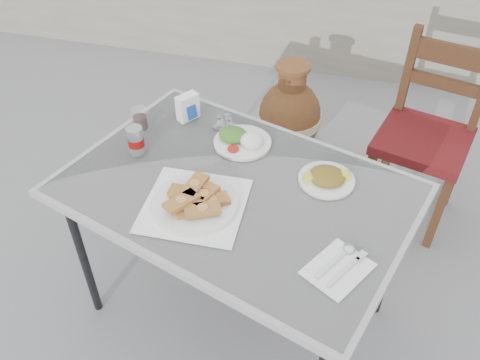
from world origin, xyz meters
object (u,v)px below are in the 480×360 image
(condiment_caddy, at_px, (225,124))
(terracotta_urn, at_px, (289,118))
(salad_rice_plate, at_px, (242,139))
(cola_glass, at_px, (140,120))
(salad_chopped_plate, at_px, (327,178))
(napkin_holder, at_px, (188,107))
(chair, at_px, (426,134))
(cafe_table, at_px, (236,197))
(pide_plate, at_px, (194,199))
(soda_can, at_px, (136,140))

(condiment_caddy, height_order, terracotta_urn, condiment_caddy)
(salad_rice_plate, xyz_separation_m, cola_glass, (-0.46, -0.00, 0.02))
(condiment_caddy, bearing_deg, salad_chopped_plate, -26.48)
(cola_glass, distance_m, napkin_holder, 0.22)
(chair, bearing_deg, salad_chopped_plate, -102.83)
(salad_chopped_plate, height_order, cola_glass, cola_glass)
(cafe_table, height_order, pide_plate, pide_plate)
(cola_glass, bearing_deg, soda_can, -71.12)
(pide_plate, height_order, condiment_caddy, pide_plate)
(chair, height_order, terracotta_urn, chair)
(salad_chopped_plate, distance_m, terracotta_urn, 1.24)
(salad_chopped_plate, bearing_deg, salad_rice_plate, 158.73)
(cafe_table, xyz_separation_m, salad_rice_plate, (-0.05, 0.27, 0.08))
(cola_glass, relative_size, terracotta_urn, 0.14)
(soda_can, xyz_separation_m, terracotta_urn, (0.46, 1.11, -0.54))
(cafe_table, distance_m, salad_rice_plate, 0.28)
(cola_glass, bearing_deg, salad_rice_plate, 0.10)
(salad_chopped_plate, distance_m, chair, 0.98)
(condiment_caddy, relative_size, terracotta_urn, 0.16)
(pide_plate, height_order, napkin_holder, napkin_holder)
(pide_plate, distance_m, salad_chopped_plate, 0.52)
(cafe_table, bearing_deg, cola_glass, 152.20)
(salad_chopped_plate, relative_size, condiment_caddy, 2.02)
(cafe_table, distance_m, soda_can, 0.48)
(cafe_table, height_order, salad_chopped_plate, salad_chopped_plate)
(salad_rice_plate, relative_size, soda_can, 2.00)
(chair, bearing_deg, salad_rice_plate, -125.09)
(cola_glass, bearing_deg, condiment_caddy, 14.17)
(soda_can, height_order, chair, chair)
(salad_rice_plate, height_order, terracotta_urn, salad_rice_plate)
(salad_rice_plate, height_order, chair, chair)
(salad_rice_plate, bearing_deg, cafe_table, -80.00)
(soda_can, distance_m, terracotta_urn, 1.32)
(salad_chopped_plate, xyz_separation_m, chair, (0.44, 0.82, -0.29))
(salad_chopped_plate, bearing_deg, chair, 61.71)
(pide_plate, distance_m, soda_can, 0.41)
(condiment_caddy, bearing_deg, terracotta_urn, 79.56)
(soda_can, bearing_deg, salad_chopped_plate, 1.56)
(terracotta_urn, bearing_deg, pide_plate, -95.48)
(napkin_holder, bearing_deg, salad_chopped_plate, 11.08)
(cola_glass, relative_size, chair, 0.09)
(pide_plate, relative_size, soda_can, 3.10)
(soda_can, relative_size, napkin_holder, 1.03)
(cola_glass, relative_size, napkin_holder, 0.80)
(soda_can, xyz_separation_m, condiment_caddy, (0.30, 0.26, -0.04))
(pide_plate, distance_m, salad_rice_plate, 0.41)
(cafe_table, bearing_deg, napkin_holder, 130.10)
(pide_plate, bearing_deg, condiment_caddy, 93.10)
(cafe_table, bearing_deg, salad_rice_plate, 100.00)
(chair, xyz_separation_m, terracotta_urn, (-0.76, 0.26, -0.21))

